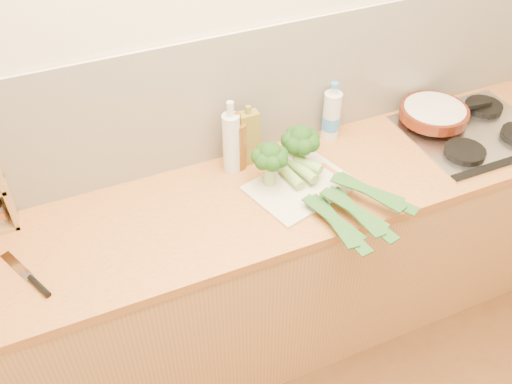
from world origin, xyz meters
TOP-DOWN VIEW (x-y plane):
  - room_shell at (0.00, 1.49)m, footprint 3.50×3.50m
  - counter at (0.00, 1.20)m, footprint 3.20×0.62m
  - gas_hob at (1.02, 1.20)m, footprint 0.58×0.50m
  - chopping_board at (0.16, 1.18)m, footprint 0.45×0.38m
  - broccoli_left at (0.05, 1.24)m, footprint 0.14×0.14m
  - broccoli_right at (0.20, 1.29)m, footprint 0.15×0.16m
  - leek_front at (0.14, 1.14)m, footprint 0.14×0.65m
  - leek_mid at (0.20, 1.14)m, footprint 0.21×0.66m
  - leek_back at (0.25, 1.15)m, footprint 0.34×0.56m
  - chefs_knife at (-0.87, 1.10)m, footprint 0.14×0.27m
  - skillet at (0.89, 1.33)m, footprint 0.44×0.30m
  - oil_tin at (0.03, 1.41)m, footprint 0.08×0.05m
  - glass_bottle at (-0.05, 1.39)m, footprint 0.07×0.07m
  - amber_bottle at (-0.02, 1.40)m, footprint 0.06×0.06m
  - water_bottle at (0.43, 1.43)m, footprint 0.08×0.08m

SIDE VIEW (x-z plane):
  - counter at x=0.00m, z-range 0.00..0.90m
  - chopping_board at x=0.16m, z-range 0.90..0.91m
  - chefs_knife at x=-0.87m, z-range 0.90..0.92m
  - gas_hob at x=1.02m, z-range 0.89..0.93m
  - leek_front at x=0.14m, z-range 0.91..0.96m
  - leek_mid at x=0.20m, z-range 0.93..0.97m
  - skillet at x=0.89m, z-range 0.94..0.99m
  - leek_back at x=0.25m, z-range 0.95..0.99m
  - water_bottle at x=0.43m, z-range 0.88..1.13m
  - amber_bottle at x=-0.02m, z-range 0.88..1.14m
  - oil_tin at x=0.03m, z-range 0.89..1.16m
  - glass_bottle at x=-0.05m, z-range 0.88..1.20m
  - broccoli_right at x=0.20m, z-range 0.95..1.14m
  - broccoli_left at x=0.05m, z-range 0.95..1.14m
  - room_shell at x=0.00m, z-range -0.58..2.92m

